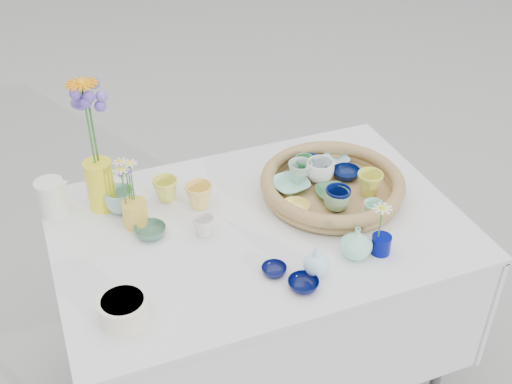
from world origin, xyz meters
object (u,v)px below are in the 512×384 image
object	(u,v)px
wicker_tray	(332,186)
bud_vase_seafoam	(357,242)
tall_vase_yellow	(101,185)
display_table	(258,380)

from	to	relation	value
wicker_tray	bud_vase_seafoam	distance (m)	0.30
bud_vase_seafoam	tall_vase_yellow	xyz separation A→B (m)	(-0.64, 0.51, 0.03)
wicker_tray	bud_vase_seafoam	world-z (taller)	bud_vase_seafoam
bud_vase_seafoam	wicker_tray	bearing A→B (deg)	76.43
bud_vase_seafoam	display_table	bearing A→B (deg)	130.28
display_table	tall_vase_yellow	xyz separation A→B (m)	(-0.43, 0.26, 0.85)
wicker_tray	tall_vase_yellow	bearing A→B (deg)	163.43
display_table	wicker_tray	xyz separation A→B (m)	(0.28, 0.05, 0.80)
bud_vase_seafoam	tall_vase_yellow	distance (m)	0.82
display_table	bud_vase_seafoam	world-z (taller)	bud_vase_seafoam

